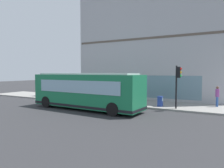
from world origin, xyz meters
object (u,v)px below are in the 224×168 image
(fire_hydrant, at_px, (120,97))
(pedestrian_walking_along_curb, at_px, (217,95))
(pedestrian_by_light_pole, at_px, (94,90))
(newspaper_vending_box, at_px, (160,101))
(traffic_light_near_corner, at_px, (178,79))
(city_bus_nearside, at_px, (86,91))

(fire_hydrant, bearing_deg, pedestrian_walking_along_curb, -86.17)
(fire_hydrant, xyz_separation_m, pedestrian_by_light_pole, (0.00, 3.31, 0.59))
(fire_hydrant, relative_size, newspaper_vending_box, 0.82)
(pedestrian_by_light_pole, bearing_deg, fire_hydrant, -90.05)
(fire_hydrant, relative_size, pedestrian_by_light_pole, 0.45)
(traffic_light_near_corner, bearing_deg, city_bus_nearside, 114.34)
(city_bus_nearside, height_order, traffic_light_near_corner, traffic_light_near_corner)
(fire_hydrant, bearing_deg, newspaper_vending_box, -108.71)
(traffic_light_near_corner, height_order, newspaper_vending_box, traffic_light_near_corner)
(fire_hydrant, bearing_deg, traffic_light_near_corner, -108.13)
(pedestrian_walking_along_curb, bearing_deg, newspaper_vending_box, 116.94)
(city_bus_nearside, height_order, newspaper_vending_box, city_bus_nearside)
(city_bus_nearside, xyz_separation_m, traffic_light_near_corner, (3.15, -6.96, 1.07))
(city_bus_nearside, relative_size, newspaper_vending_box, 11.29)
(fire_hydrant, bearing_deg, city_bus_nearside, 173.07)
(traffic_light_near_corner, bearing_deg, pedestrian_by_light_pole, 77.85)
(city_bus_nearside, bearing_deg, newspaper_vending_box, -56.25)
(pedestrian_by_light_pole, height_order, newspaper_vending_box, pedestrian_by_light_pole)
(city_bus_nearside, xyz_separation_m, pedestrian_by_light_pole, (5.23, 2.67, -0.45))
(city_bus_nearside, xyz_separation_m, fire_hydrant, (5.22, -0.64, -1.04))
(traffic_light_near_corner, xyz_separation_m, pedestrian_walking_along_curb, (2.68, -2.82, -1.44))
(city_bus_nearside, distance_m, traffic_light_near_corner, 7.72)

